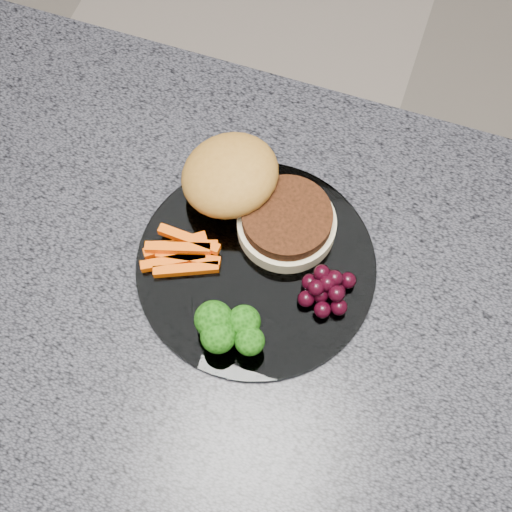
{
  "coord_description": "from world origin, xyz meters",
  "views": [
    {
      "loc": [
        0.02,
        -0.26,
        1.61
      ],
      "look_at": [
        -0.09,
        0.04,
        0.93
      ],
      "focal_mm": 50.0,
      "sensor_mm": 36.0,
      "label": 1
    }
  ],
  "objects_px": {
    "island_cabinet": "(298,423)",
    "grape_bunch": "(327,289)",
    "burger": "(250,194)",
    "plate": "(256,265)"
  },
  "relations": [
    {
      "from": "island_cabinet",
      "to": "grape_bunch",
      "type": "bearing_deg",
      "value": 100.85
    },
    {
      "from": "plate",
      "to": "grape_bunch",
      "type": "xyz_separation_m",
      "value": [
        0.08,
        -0.01,
        0.02
      ]
    },
    {
      "from": "island_cabinet",
      "to": "burger",
      "type": "bearing_deg",
      "value": 136.67
    },
    {
      "from": "plate",
      "to": "burger",
      "type": "distance_m",
      "value": 0.08
    },
    {
      "from": "island_cabinet",
      "to": "burger",
      "type": "relative_size",
      "value": 6.36
    },
    {
      "from": "burger",
      "to": "grape_bunch",
      "type": "distance_m",
      "value": 0.13
    },
    {
      "from": "plate",
      "to": "burger",
      "type": "bearing_deg",
      "value": 114.26
    },
    {
      "from": "island_cabinet",
      "to": "burger",
      "type": "xyz_separation_m",
      "value": [
        -0.12,
        0.11,
        0.5
      ]
    },
    {
      "from": "burger",
      "to": "grape_bunch",
      "type": "relative_size",
      "value": 3.23
    },
    {
      "from": "plate",
      "to": "burger",
      "type": "xyz_separation_m",
      "value": [
        -0.03,
        0.07,
        0.03
      ]
    }
  ]
}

